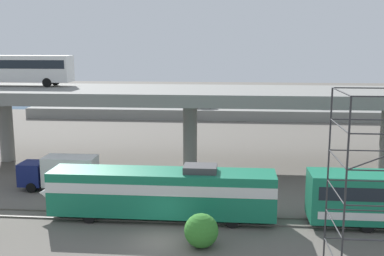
{
  "coord_description": "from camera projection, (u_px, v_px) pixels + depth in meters",
  "views": [
    {
      "loc": [
        4.61,
        -28.94,
        12.9
      ],
      "look_at": [
        -0.18,
        24.31,
        3.24
      ],
      "focal_mm": 43.97,
      "sensor_mm": 36.0,
      "label": 1
    }
  ],
  "objects": [
    {
      "name": "harbor_water",
      "position": [
        214.0,
        100.0,
        107.51
      ],
      "size": [
        140.0,
        36.0,
        0.01
      ],
      "primitive_type": "cube",
      "color": "navy",
      "rests_on": "ground_plane"
    },
    {
      "name": "train_locomotive",
      "position": [
        151.0,
        190.0,
        34.72
      ],
      "size": [
        17.71,
        3.04,
        4.18
      ],
      "rotation": [
        0.0,
        0.0,
        3.14
      ],
      "color": "#197A56",
      "rests_on": "ground_plane"
    },
    {
      "name": "parked_car_6",
      "position": [
        91.0,
        100.0,
        86.74
      ],
      "size": [
        4.3,
        1.98,
        1.5
      ],
      "color": "silver",
      "rests_on": "pier_parking_lot"
    },
    {
      "name": "ground_plane",
      "position": [
        162.0,
        241.0,
        31.06
      ],
      "size": [
        260.0,
        260.0,
        0.0
      ],
      "primitive_type": "plane",
      "color": "#605B54"
    },
    {
      "name": "parked_car_1",
      "position": [
        210.0,
        102.0,
        84.62
      ],
      "size": [
        4.49,
        1.98,
        1.5
      ],
      "color": "#9E998C",
      "rests_on": "pier_parking_lot"
    },
    {
      "name": "rail_strip_far",
      "position": [
        171.0,
        215.0,
        35.72
      ],
      "size": [
        110.0,
        0.12,
        0.12
      ],
      "primitive_type": "cube",
      "color": "#59544C",
      "rests_on": "ground_plane"
    },
    {
      "name": "scaffolding_tower",
      "position": [
        378.0,
        186.0,
        24.25
      ],
      "size": [
        4.33,
        4.33,
        10.57
      ],
      "color": "#2D2D30",
      "rests_on": "ground_plane"
    },
    {
      "name": "parked_car_0",
      "position": [
        132.0,
        100.0,
        86.56
      ],
      "size": [
        4.3,
        1.85,
        1.5
      ],
      "color": "#515459",
      "rests_on": "pier_parking_lot"
    },
    {
      "name": "service_truck_west",
      "position": [
        61.0,
        172.0,
        41.78
      ],
      "size": [
        6.8,
        2.46,
        3.04
      ],
      "rotation": [
        0.0,
        0.0,
        3.14
      ],
      "color": "navy",
      "rests_on": "ground_plane"
    },
    {
      "name": "highway_overpass",
      "position": [
        190.0,
        97.0,
        49.36
      ],
      "size": [
        96.0,
        11.5,
        8.17
      ],
      "color": "gray",
      "rests_on": "ground_plane"
    },
    {
      "name": "shrub_right",
      "position": [
        201.0,
        231.0,
        30.01
      ],
      "size": [
        2.21,
        2.21,
        2.21
      ],
      "primitive_type": "sphere",
      "color": "#337D2B",
      "rests_on": "ground_plane"
    },
    {
      "name": "parked_car_4",
      "position": [
        203.0,
        104.0,
        81.69
      ],
      "size": [
        4.33,
        1.86,
        1.5
      ],
      "rotation": [
        0.0,
        0.0,
        3.14
      ],
      "color": "#9E998C",
      "rests_on": "pier_parking_lot"
    },
    {
      "name": "pier_parking_lot",
      "position": [
        208.0,
        111.0,
        84.81
      ],
      "size": [
        63.02,
        11.93,
        1.76
      ],
      "primitive_type": "cube",
      "color": "gray",
      "rests_on": "ground_plane"
    },
    {
      "name": "transit_bus_on_overpass",
      "position": [
        18.0,
        68.0,
        52.46
      ],
      "size": [
        12.0,
        2.68,
        3.4
      ],
      "rotation": [
        0.0,
        0.0,
        3.14
      ],
      "color": "silver",
      "rests_on": "highway_overpass"
    },
    {
      "name": "parked_car_2",
      "position": [
        159.0,
        101.0,
        85.19
      ],
      "size": [
        4.19,
        2.0,
        1.5
      ],
      "color": "#0C4C26",
      "rests_on": "pier_parking_lot"
    },
    {
      "name": "rail_strip_near",
      "position": [
        169.0,
        222.0,
        34.22
      ],
      "size": [
        110.0,
        0.12,
        0.12
      ],
      "primitive_type": "cube",
      "color": "#59544C",
      "rests_on": "ground_plane"
    },
    {
      "name": "parked_car_5",
      "position": [
        319.0,
        104.0,
        81.87
      ],
      "size": [
        4.51,
        1.91,
        1.5
      ],
      "rotation": [
        0.0,
        0.0,
        3.14
      ],
      "color": "silver",
      "rests_on": "pier_parking_lot"
    },
    {
      "name": "parked_car_3",
      "position": [
        270.0,
        102.0,
        84.59
      ],
      "size": [
        4.18,
        1.96,
        1.5
      ],
      "color": "#9E998C",
      "rests_on": "pier_parking_lot"
    }
  ]
}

